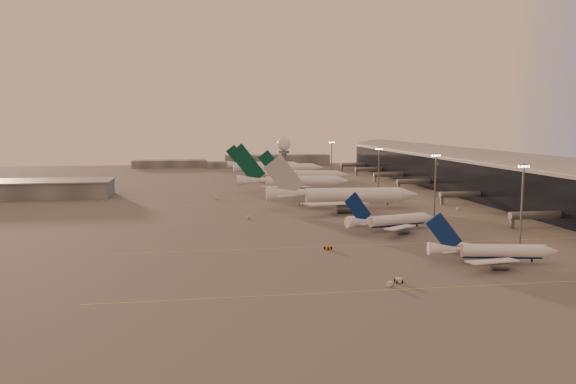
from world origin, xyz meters
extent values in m
plane|color=#5D5A5B|center=(0.00, 0.00, 0.00)|extent=(700.00, 700.00, 0.00)
cube|color=gold|center=(30.00, -35.00, 0.01)|extent=(180.00, 0.25, 0.02)
cube|color=gold|center=(30.00, 10.00, 0.01)|extent=(180.00, 0.25, 0.02)
cube|color=gold|center=(30.00, 55.00, 0.01)|extent=(180.00, 0.25, 0.02)
cube|color=gold|center=(30.00, 100.00, 0.01)|extent=(180.00, 0.25, 0.02)
cube|color=gold|center=(30.00, 150.00, 0.01)|extent=(180.00, 0.25, 0.02)
cube|color=black|center=(108.00, 110.00, 9.00)|extent=(36.00, 360.00, 18.00)
cylinder|color=slate|center=(108.00, 110.00, 18.00)|extent=(10.08, 360.00, 10.08)
cube|color=slate|center=(108.00, 110.00, 18.20)|extent=(40.00, 362.00, 0.80)
cylinder|color=slate|center=(82.00, 28.00, 4.50)|extent=(22.00, 2.80, 2.80)
cube|color=slate|center=(72.00, 28.00, 2.20)|extent=(1.20, 1.20, 4.40)
cylinder|color=slate|center=(82.00, 86.00, 4.50)|extent=(22.00, 2.80, 2.80)
cube|color=slate|center=(72.00, 86.00, 2.20)|extent=(1.20, 1.20, 4.40)
cylinder|color=slate|center=(82.00, 142.00, 4.50)|extent=(22.00, 2.80, 2.80)
cube|color=slate|center=(72.00, 142.00, 2.20)|extent=(1.20, 1.20, 4.40)
cylinder|color=slate|center=(82.00, 184.00, 4.50)|extent=(22.00, 2.80, 2.80)
cube|color=slate|center=(72.00, 184.00, 2.20)|extent=(1.20, 1.20, 4.40)
cylinder|color=slate|center=(82.00, 226.00, 4.50)|extent=(22.00, 2.80, 2.80)
cube|color=slate|center=(72.00, 226.00, 2.20)|extent=(1.20, 1.20, 4.40)
cylinder|color=slate|center=(82.00, 266.00, 4.50)|extent=(22.00, 2.80, 2.80)
cube|color=slate|center=(72.00, 266.00, 2.20)|extent=(1.20, 1.20, 4.40)
cube|color=slate|center=(-120.00, 140.00, 4.00)|extent=(80.00, 25.00, 8.00)
cube|color=slate|center=(-120.00, 140.00, 8.20)|extent=(82.00, 27.00, 0.60)
cylinder|color=slate|center=(5.00, 120.00, 11.00)|extent=(2.60, 2.60, 22.00)
cylinder|color=slate|center=(5.00, 120.00, 22.50)|extent=(5.20, 5.20, 1.20)
sphere|color=white|center=(5.00, 120.00, 26.40)|extent=(6.40, 6.40, 6.40)
cylinder|color=slate|center=(5.00, 120.00, 30.10)|extent=(0.16, 0.16, 2.00)
cylinder|color=slate|center=(58.00, 0.00, 12.50)|extent=(0.56, 0.56, 25.00)
cube|color=slate|center=(58.00, 0.00, 24.50)|extent=(3.60, 0.25, 0.25)
sphere|color=#FFEABF|center=(56.50, 0.00, 24.10)|extent=(0.56, 0.56, 0.56)
sphere|color=#FFEABF|center=(57.50, 0.00, 24.10)|extent=(0.56, 0.56, 0.56)
sphere|color=#FFEABF|center=(58.50, 0.00, 24.10)|extent=(0.56, 0.56, 0.56)
sphere|color=#FFEABF|center=(59.50, 0.00, 24.10)|extent=(0.56, 0.56, 0.56)
cylinder|color=slate|center=(55.00, 55.00, 12.50)|extent=(0.56, 0.56, 25.00)
cube|color=slate|center=(55.00, 55.00, 24.50)|extent=(3.60, 0.25, 0.25)
sphere|color=#FFEABF|center=(53.50, 55.00, 24.10)|extent=(0.56, 0.56, 0.56)
sphere|color=#FFEABF|center=(54.50, 55.00, 24.10)|extent=(0.56, 0.56, 0.56)
sphere|color=#FFEABF|center=(55.50, 55.00, 24.10)|extent=(0.56, 0.56, 0.56)
sphere|color=#FFEABF|center=(56.50, 55.00, 24.10)|extent=(0.56, 0.56, 0.56)
cylinder|color=slate|center=(50.00, 110.00, 12.50)|extent=(0.56, 0.56, 25.00)
cube|color=slate|center=(50.00, 110.00, 24.50)|extent=(3.60, 0.25, 0.25)
sphere|color=#FFEABF|center=(48.50, 110.00, 24.10)|extent=(0.56, 0.56, 0.56)
sphere|color=#FFEABF|center=(49.50, 110.00, 24.10)|extent=(0.56, 0.56, 0.56)
sphere|color=#FFEABF|center=(50.50, 110.00, 24.10)|extent=(0.56, 0.56, 0.56)
sphere|color=#FFEABF|center=(51.50, 110.00, 24.10)|extent=(0.56, 0.56, 0.56)
cylinder|color=slate|center=(48.00, 200.00, 12.50)|extent=(0.56, 0.56, 25.00)
cube|color=slate|center=(48.00, 200.00, 24.50)|extent=(3.60, 0.25, 0.25)
sphere|color=#FFEABF|center=(46.50, 200.00, 24.10)|extent=(0.56, 0.56, 0.56)
sphere|color=#FFEABF|center=(47.50, 200.00, 24.10)|extent=(0.56, 0.56, 0.56)
sphere|color=#FFEABF|center=(48.50, 200.00, 24.10)|extent=(0.56, 0.56, 0.56)
sphere|color=#FFEABF|center=(49.50, 200.00, 24.10)|extent=(0.56, 0.56, 0.56)
cube|color=slate|center=(-60.00, 320.00, 3.00)|extent=(60.00, 18.00, 6.00)
cube|color=slate|center=(30.00, 330.00, 4.50)|extent=(90.00, 20.00, 9.00)
cube|color=slate|center=(-10.00, 310.00, 2.50)|extent=(40.00, 15.00, 5.00)
cylinder|color=white|center=(42.39, -17.03, 2.89)|extent=(21.13, 7.54, 3.55)
cylinder|color=navy|center=(42.39, -17.03, 2.10)|extent=(20.52, 6.49, 2.55)
cone|color=white|center=(54.59, -19.45, 2.89)|extent=(4.65, 4.27, 3.55)
cone|color=white|center=(27.89, -14.14, 3.34)|extent=(9.26, 5.18, 3.55)
cube|color=white|center=(35.67, -24.59, 2.27)|extent=(15.44, 7.69, 1.12)
cylinder|color=slate|center=(38.56, -23.06, 0.65)|extent=(4.40, 3.05, 2.31)
cube|color=slate|center=(38.56, -23.06, 1.65)|extent=(0.32, 0.28, 1.42)
cube|color=white|center=(39.08, -7.47, 2.27)|extent=(13.88, 12.24, 1.12)
cylinder|color=slate|center=(41.16, -9.99, 0.65)|extent=(4.40, 3.05, 2.31)
cube|color=slate|center=(41.16, -9.99, 1.65)|extent=(0.32, 0.28, 1.42)
cube|color=navy|center=(27.46, -14.06, 7.72)|extent=(9.61, 2.22, 10.57)
cube|color=white|center=(27.13, -18.10, 3.43)|extent=(4.28, 2.49, 0.23)
cube|color=white|center=(28.71, -10.19, 3.43)|extent=(4.13, 3.64, 0.23)
cylinder|color=black|center=(50.16, -18.57, 0.47)|extent=(0.47, 0.47, 0.93)
cylinder|color=black|center=(41.14, -14.68, 0.51)|extent=(1.10, 0.66, 1.03)
cylinder|color=black|center=(40.34, -18.71, 0.51)|extent=(1.10, 0.66, 1.03)
cylinder|color=white|center=(31.41, 31.61, 3.03)|extent=(22.04, 9.32, 3.72)
cylinder|color=navy|center=(31.41, 31.61, 2.20)|extent=(21.34, 8.21, 2.68)
cone|color=white|center=(43.98, 35.04, 3.03)|extent=(5.05, 4.70, 3.72)
cone|color=white|center=(16.46, 27.54, 3.50)|extent=(9.81, 5.99, 3.72)
cube|color=white|center=(28.64, 21.38, 2.38)|extent=(14.01, 13.48, 1.17)
cylinder|color=slate|center=(30.64, 24.16, 0.68)|extent=(4.71, 3.44, 2.42)
cube|color=slate|center=(30.64, 24.16, 1.73)|extent=(0.35, 0.31, 1.49)
cube|color=white|center=(23.83, 39.02, 2.38)|extent=(16.21, 7.05, 1.17)
cylinder|color=slate|center=(26.97, 37.64, 0.68)|extent=(4.71, 3.44, 2.42)
cube|color=slate|center=(26.97, 37.64, 1.73)|extent=(0.35, 0.31, 1.49)
cube|color=navy|center=(16.02, 27.42, 8.09)|extent=(9.93, 3.01, 11.08)
cube|color=white|center=(17.60, 23.47, 3.59)|extent=(4.22, 3.98, 0.24)
cube|color=white|center=(15.38, 31.62, 3.59)|extent=(4.45, 2.35, 0.24)
cylinder|color=black|center=(39.41, 33.79, 0.49)|extent=(0.49, 0.49, 0.98)
cylinder|color=black|center=(29.14, 33.22, 0.54)|extent=(1.17, 0.75, 1.08)
cylinder|color=black|center=(30.28, 29.07, 0.54)|extent=(1.17, 0.75, 1.08)
cylinder|color=white|center=(29.36, 81.86, 4.40)|extent=(41.00, 9.68, 6.35)
cylinder|color=white|center=(29.36, 81.86, 2.97)|extent=(40.04, 7.84, 4.57)
cone|color=white|center=(53.52, 79.86, 4.40)|extent=(8.36, 6.97, 6.35)
cone|color=white|center=(0.64, 84.24, 5.19)|extent=(17.50, 7.73, 6.35)
cube|color=white|center=(18.09, 65.85, 3.29)|extent=(29.45, 17.72, 1.88)
cylinder|color=slate|center=(23.32, 69.42, 0.72)|extent=(8.17, 4.76, 4.12)
cube|color=slate|center=(23.32, 69.42, 2.18)|extent=(0.33, 0.28, 2.54)
cube|color=white|center=(20.88, 99.51, 3.29)|extent=(28.17, 21.44, 1.88)
cylinder|color=slate|center=(25.45, 95.12, 0.72)|extent=(8.17, 4.76, 4.12)
cube|color=slate|center=(25.45, 95.12, 2.18)|extent=(0.33, 0.28, 2.54)
cube|color=#ABADB3|center=(-0.21, 84.31, 12.69)|extent=(17.56, 1.81, 18.83)
cube|color=white|center=(-0.35, 76.43, 5.35)|extent=(8.39, 5.60, 0.26)
cube|color=white|center=(0.95, 92.10, 5.35)|extent=(8.26, 6.55, 0.26)
cylinder|color=black|center=(44.74, 80.59, 0.51)|extent=(0.51, 0.51, 1.02)
cylinder|color=black|center=(26.28, 84.37, 0.56)|extent=(1.16, 0.60, 1.13)
cylinder|color=black|center=(25.91, 79.89, 0.56)|extent=(1.16, 0.60, 1.13)
cylinder|color=white|center=(17.74, 144.01, 4.23)|extent=(37.47, 8.60, 5.99)
cylinder|color=white|center=(17.74, 144.01, 2.89)|extent=(36.61, 6.87, 4.31)
cone|color=white|center=(39.85, 142.45, 4.23)|extent=(7.59, 6.48, 5.99)
cone|color=white|center=(-8.56, 145.88, 4.98)|extent=(15.96, 7.08, 5.99)
cube|color=white|center=(7.50, 129.08, 3.19)|extent=(27.18, 16.66, 1.77)
cylinder|color=slate|center=(12.30, 132.44, 0.72)|extent=(7.45, 4.39, 3.89)
cube|color=slate|center=(12.30, 132.44, 2.14)|extent=(0.33, 0.28, 2.40)
cube|color=white|center=(9.71, 160.24, 3.19)|extent=(26.17, 19.61, 1.77)
cylinder|color=slate|center=(13.98, 156.24, 0.72)|extent=(7.45, 4.39, 3.89)
cube|color=slate|center=(13.98, 156.24, 2.14)|extent=(0.33, 0.28, 2.40)
cube|color=#043B29|center=(-9.34, 145.93, 12.14)|extent=(16.46, 1.52, 17.73)
cube|color=white|center=(-9.33, 138.72, 5.13)|extent=(7.68, 5.19, 0.26)
cube|color=white|center=(-8.31, 153.06, 5.13)|extent=(7.57, 5.93, 0.26)
cylinder|color=black|center=(31.81, 143.02, 0.52)|extent=(0.52, 0.52, 1.03)
cylinder|color=black|center=(14.91, 146.49, 0.57)|extent=(1.17, 0.60, 1.14)
cylinder|color=black|center=(14.59, 141.96, 0.57)|extent=(1.17, 0.60, 1.14)
cylinder|color=white|center=(30.91, 185.78, 3.83)|extent=(33.96, 13.18, 5.42)
cylinder|color=white|center=(30.91, 185.78, 2.61)|extent=(32.95, 11.54, 3.90)
cone|color=white|center=(50.41, 181.06, 3.83)|extent=(7.60, 6.80, 5.42)
cone|color=white|center=(7.72, 191.39, 4.51)|extent=(14.98, 8.59, 5.42)
cube|color=white|center=(19.53, 173.98, 2.88)|extent=(25.05, 11.55, 1.61)
cylinder|color=slate|center=(24.32, 176.26, 0.65)|extent=(7.15, 4.96, 3.53)
cube|color=slate|center=(24.32, 176.26, 1.94)|extent=(0.33, 0.29, 2.17)
cube|color=white|center=(26.18, 201.47, 2.88)|extent=(22.01, 20.44, 1.61)
cylinder|color=slate|center=(29.40, 197.26, 0.65)|extent=(7.15, 4.96, 3.53)
cube|color=slate|center=(29.40, 197.26, 1.94)|extent=(0.33, 0.29, 2.17)
cube|color=#043B29|center=(7.03, 191.56, 10.99)|extent=(14.58, 3.83, 16.05)
cube|color=white|center=(5.95, 185.12, 4.65)|extent=(6.88, 3.78, 0.23)
cube|color=white|center=(9.01, 197.77, 4.65)|extent=(6.57, 6.03, 0.23)
cylinder|color=black|center=(43.33, 182.78, 0.47)|extent=(0.47, 0.47, 0.94)
cylinder|color=black|center=(28.76, 188.42, 0.51)|extent=(1.11, 0.70, 1.03)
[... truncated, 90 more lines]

